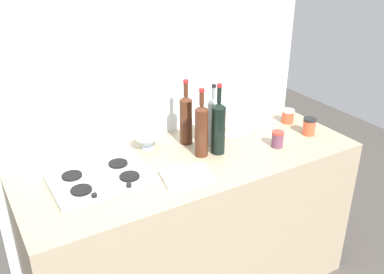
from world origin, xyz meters
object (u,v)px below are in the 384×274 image
at_px(plate_stack, 232,125).
at_px(wine_bottle_leftmost, 218,127).
at_px(mixing_bowl, 148,142).
at_px(wine_bottle_mid_left, 201,129).
at_px(condiment_jar_front, 277,139).
at_px(wine_bottle_rightmost, 186,119).
at_px(cutting_board, 187,176).
at_px(condiment_jar_rear, 309,126).
at_px(stovetop_hob, 101,179).
at_px(condiment_jar_spare, 288,116).
at_px(wine_bottle_mid_right, 213,121).

distance_m(plate_stack, wine_bottle_leftmost, 0.32).
bearing_deg(wine_bottle_leftmost, mixing_bowl, 143.65).
height_order(wine_bottle_mid_left, condiment_jar_front, wine_bottle_mid_left).
height_order(wine_bottle_leftmost, wine_bottle_rightmost, wine_bottle_leftmost).
distance_m(condiment_jar_front, cutting_board, 0.59).
distance_m(condiment_jar_rear, cutting_board, 0.85).
relative_size(plate_stack, wine_bottle_rightmost, 0.65).
height_order(wine_bottle_leftmost, condiment_jar_rear, wine_bottle_leftmost).
bearing_deg(stovetop_hob, plate_stack, 10.15).
distance_m(plate_stack, condiment_jar_spare, 0.37).
xyz_separation_m(stovetop_hob, condiment_jar_rear, (1.22, -0.12, 0.04)).
distance_m(stovetop_hob, condiment_jar_spare, 1.24).
height_order(condiment_jar_spare, cutting_board, condiment_jar_spare).
bearing_deg(mixing_bowl, wine_bottle_leftmost, -36.35).
distance_m(wine_bottle_mid_right, mixing_bowl, 0.37).
xyz_separation_m(wine_bottle_mid_left, condiment_jar_front, (0.41, -0.13, -0.10)).
xyz_separation_m(condiment_jar_front, cutting_board, (-0.59, -0.03, -0.04)).
distance_m(plate_stack, wine_bottle_mid_left, 0.38).
distance_m(wine_bottle_mid_left, condiment_jar_spare, 0.70).
bearing_deg(wine_bottle_rightmost, mixing_bowl, 169.79).
bearing_deg(wine_bottle_rightmost, condiment_jar_rear, -21.69).
distance_m(condiment_jar_front, condiment_jar_spare, 0.35).
relative_size(wine_bottle_leftmost, wine_bottle_mid_right, 1.10).
bearing_deg(plate_stack, mixing_bowl, 176.34).
height_order(wine_bottle_mid_left, cutting_board, wine_bottle_mid_left).
relative_size(stovetop_hob, wine_bottle_rightmost, 1.26).
xyz_separation_m(plate_stack, cutting_board, (-0.50, -0.33, -0.03)).
relative_size(wine_bottle_rightmost, condiment_jar_front, 4.08).
xyz_separation_m(stovetop_hob, mixing_bowl, (0.34, 0.19, 0.03)).
height_order(wine_bottle_rightmost, condiment_jar_rear, wine_bottle_rightmost).
relative_size(wine_bottle_leftmost, condiment_jar_spare, 4.56).
distance_m(mixing_bowl, cutting_board, 0.37).
distance_m(stovetop_hob, wine_bottle_mid_left, 0.57).
bearing_deg(condiment_jar_rear, wine_bottle_leftmost, 172.10).
relative_size(wine_bottle_leftmost, cutting_board, 1.60).
distance_m(wine_bottle_rightmost, condiment_jar_rear, 0.73).
bearing_deg(condiment_jar_front, mixing_bowl, 151.83).
bearing_deg(mixing_bowl, plate_stack, -3.66).
bearing_deg(plate_stack, condiment_jar_rear, -37.71).
xyz_separation_m(plate_stack, wine_bottle_rightmost, (-0.32, -0.00, 0.11)).
bearing_deg(wine_bottle_leftmost, condiment_jar_spare, 10.73).
distance_m(wine_bottle_mid_right, wine_bottle_rightmost, 0.15).
height_order(wine_bottle_mid_right, wine_bottle_rightmost, wine_bottle_rightmost).
bearing_deg(wine_bottle_mid_left, mixing_bowl, 136.53).
bearing_deg(condiment_jar_front, wine_bottle_mid_right, 145.33).
xyz_separation_m(wine_bottle_mid_left, mixing_bowl, (-0.21, 0.20, -0.11)).
distance_m(mixing_bowl, condiment_jar_front, 0.71).
relative_size(plate_stack, wine_bottle_mid_left, 0.64).
distance_m(wine_bottle_leftmost, condiment_jar_rear, 0.60).
bearing_deg(wine_bottle_mid_left, cutting_board, -137.47).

